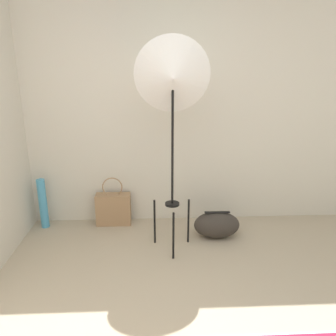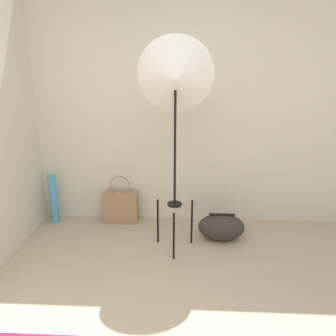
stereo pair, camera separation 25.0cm
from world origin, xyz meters
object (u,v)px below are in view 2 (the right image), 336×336
photo_umbrella (175,79)px  duffel_bag (221,227)px  tote_bag (121,207)px  paper_roll (53,199)px

photo_umbrella → duffel_bag: photo_umbrella is taller
photo_umbrella → tote_bag: photo_umbrella is taller
tote_bag → duffel_bag: 1.15m
tote_bag → duffel_bag: bearing=-17.7°
photo_umbrella → tote_bag: 1.63m
duffel_bag → paper_roll: paper_roll is taller
photo_umbrella → duffel_bag: 1.54m
tote_bag → duffel_bag: tote_bag is taller
photo_umbrella → paper_roll: 1.96m
tote_bag → paper_roll: bearing=-177.0°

